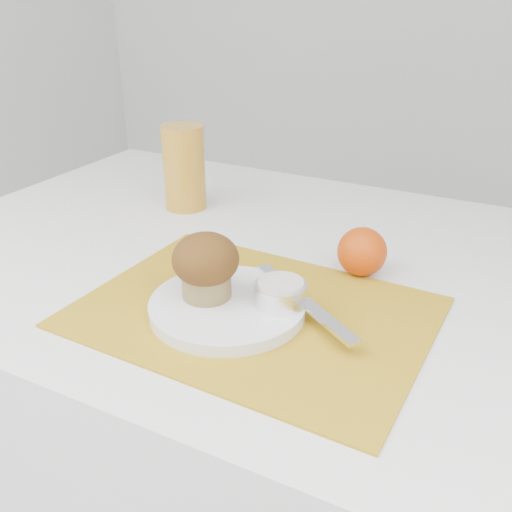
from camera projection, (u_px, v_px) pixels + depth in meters
The scene contains 11 objects.
table at pixel (269, 437), 1.06m from camera, with size 1.20×0.80×0.75m, color white.
placemat at pixel (253, 312), 0.74m from camera, with size 0.44×0.33×0.00m, color #BA8D19.
plate at pixel (227, 306), 0.74m from camera, with size 0.20×0.20×0.02m, color white.
ramekin at pixel (281, 294), 0.72m from camera, with size 0.07×0.07×0.03m, color white.
cream at pixel (281, 284), 0.71m from camera, with size 0.06×0.06×0.01m, color silver.
raspberry_near at pixel (265, 285), 0.75m from camera, with size 0.02×0.02×0.02m, color #5F0209.
raspberry_far at pixel (267, 290), 0.74m from camera, with size 0.02×0.02×0.02m, color #500215.
butter_knife at pixel (304, 301), 0.73m from camera, with size 0.22×0.02×0.01m, color silver.
orange at pixel (362, 252), 0.83m from camera, with size 0.07×0.07×0.07m, color #D24607.
juice_glass at pixel (184, 168), 1.06m from camera, with size 0.08×0.08×0.16m, color gold.
muffin at pixel (206, 265), 0.73m from camera, with size 0.09×0.09×0.09m.
Camera 1 is at (0.35, -0.68, 1.14)m, focal length 40.00 mm.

